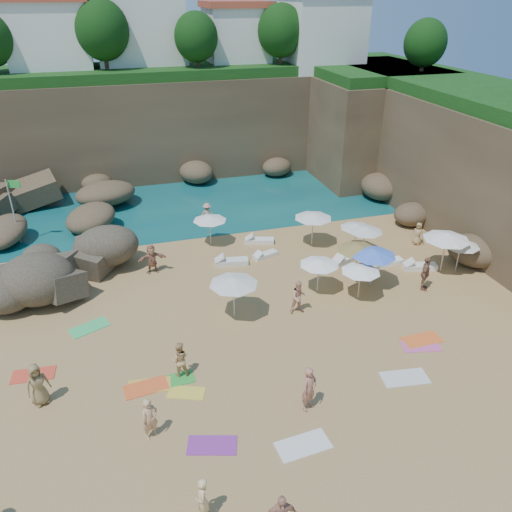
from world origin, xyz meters
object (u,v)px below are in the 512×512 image
object	(u,v)px
flag_pole	(14,203)
lounger_0	(346,259)
person_stand_2	(207,214)
person_stand_4	(418,234)
parasol_1	(365,229)
person_stand_0	(150,419)
rock_outcrop	(63,284)
parasol_2	(313,215)
person_stand_6	(202,500)
person_stand_3	(425,274)
person_stand_1	(179,359)
person_stand_5	(152,259)
parasol_0	(210,218)

from	to	relation	value
flag_pole	lounger_0	size ratio (longest dim) A/B	2.26
person_stand_2	person_stand_4	size ratio (longest dim) A/B	1.07
parasol_1	person_stand_0	distance (m)	17.29
rock_outcrop	parasol_2	bearing A→B (deg)	2.39
flag_pole	parasol_1	xyz separation A→B (m)	(20.02, -7.85, -0.90)
person_stand_2	person_stand_6	distance (m)	21.67
person_stand_2	flag_pole	bearing A→B (deg)	10.11
person_stand_2	person_stand_6	size ratio (longest dim) A/B	0.96
person_stand_0	person_stand_3	size ratio (longest dim) A/B	0.88
parasol_1	person_stand_3	distance (m)	4.67
parasol_1	parasol_2	bearing A→B (deg)	137.38
person_stand_6	person_stand_3	bearing A→B (deg)	130.60
flag_pole	person_stand_1	size ratio (longest dim) A/B	2.60
person_stand_5	parasol_2	bearing A→B (deg)	-1.19
parasol_0	person_stand_0	xyz separation A→B (m)	(-5.22, -14.55, -0.97)
parasol_1	parasol_2	size ratio (longest dim) A/B	0.88
person_stand_3	person_stand_2	bearing A→B (deg)	78.88
lounger_0	person_stand_0	size ratio (longest dim) A/B	1.10
lounger_0	person_stand_6	bearing A→B (deg)	-151.07
parasol_0	person_stand_2	size ratio (longest dim) A/B	1.33
flag_pole	parasol_1	size ratio (longest dim) A/B	2.05
parasol_2	person_stand_4	xyz separation A→B (m)	(6.43, -1.78, -1.29)
parasol_1	person_stand_0	bearing A→B (deg)	-142.80
person_stand_6	rock_outcrop	bearing A→B (deg)	-157.29
person_stand_5	lounger_0	bearing A→B (deg)	-14.80
parasol_0	person_stand_3	bearing A→B (deg)	-40.73
parasol_1	person_stand_3	size ratio (longest dim) A/B	1.07
lounger_0	person_stand_0	bearing A→B (deg)	-162.65
rock_outcrop	person_stand_0	world-z (taller)	person_stand_0
lounger_0	person_stand_2	distance (m)	10.17
person_stand_5	parasol_1	bearing A→B (deg)	-12.14
flag_pole	person_stand_2	world-z (taller)	flag_pole
flag_pole	person_stand_2	xyz separation A→B (m)	(11.91, -0.71, -1.91)
parasol_0	person_stand_5	distance (m)	4.74
person_stand_3	person_stand_5	size ratio (longest dim) A/B	1.12
parasol_2	person_stand_5	xyz separation A→B (m)	(-10.01, -0.65, -1.17)
flag_pole	person_stand_1	xyz separation A→B (m)	(7.77, -15.32, -1.89)
person_stand_3	parasol_2	bearing A→B (deg)	69.14
person_stand_2	person_stand_5	world-z (taller)	person_stand_5
parasol_1	person_stand_3	xyz separation A→B (m)	(1.34, -4.39, -0.83)
parasol_1	lounger_0	xyz separation A→B (m)	(-1.28, -0.37, -1.65)
parasol_0	parasol_2	xyz separation A→B (m)	(6.11, -1.88, 0.21)
parasol_0	person_stand_1	xyz separation A→B (m)	(-3.72, -11.58, -1.01)
lounger_0	person_stand_2	bearing A→B (deg)	110.74
lounger_0	parasol_1	bearing A→B (deg)	-5.70
person_stand_0	person_stand_6	xyz separation A→B (m)	(1.17, -3.63, -0.04)
person_stand_1	person_stand_3	world-z (taller)	person_stand_3
parasol_0	person_stand_4	bearing A→B (deg)	-16.30
rock_outcrop	parasol_1	world-z (taller)	parasol_1
parasol_0	person_stand_4	size ratio (longest dim) A/B	1.43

